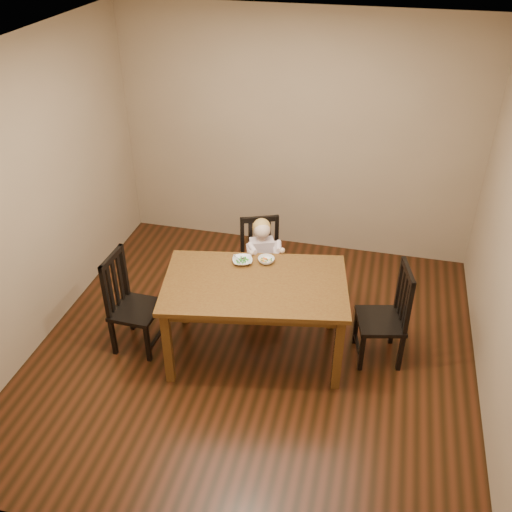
% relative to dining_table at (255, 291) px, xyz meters
% --- Properties ---
extents(room, '(4.01, 4.01, 2.71)m').
position_rel_dining_table_xyz_m(room, '(-0.01, 0.01, 0.65)').
color(room, '#411C0D').
rests_on(room, ground).
extents(dining_table, '(1.72, 1.22, 0.79)m').
position_rel_dining_table_xyz_m(dining_table, '(0.00, 0.00, 0.00)').
color(dining_table, '#492911').
rests_on(dining_table, room).
extents(chair_child, '(0.52, 0.51, 0.93)m').
position_rel_dining_table_xyz_m(chair_child, '(-0.13, 0.78, -0.25)').
color(chair_child, black).
rests_on(chair_child, room).
extents(chair_left, '(0.41, 0.43, 0.97)m').
position_rel_dining_table_xyz_m(chair_left, '(-1.13, -0.15, -0.23)').
color(chair_left, black).
rests_on(chair_left, room).
extents(chair_right, '(0.48, 0.50, 0.97)m').
position_rel_dining_table_xyz_m(chair_right, '(1.14, 0.22, -0.23)').
color(chair_right, black).
rests_on(chair_right, room).
extents(toddler, '(0.43, 0.47, 0.53)m').
position_rel_dining_table_xyz_m(toddler, '(-0.11, 0.73, -0.11)').
color(toddler, silver).
rests_on(toddler, chair_child).
extents(bowl_peas, '(0.23, 0.23, 0.04)m').
position_rel_dining_table_xyz_m(bowl_peas, '(-0.18, 0.27, 0.11)').
color(bowl_peas, white).
rests_on(bowl_peas, dining_table).
extents(bowl_veg, '(0.18, 0.18, 0.05)m').
position_rel_dining_table_xyz_m(bowl_veg, '(0.02, 0.33, 0.12)').
color(bowl_veg, white).
rests_on(bowl_veg, dining_table).
extents(fork, '(0.11, 0.09, 0.05)m').
position_rel_dining_table_xyz_m(fork, '(-0.22, 0.24, 0.14)').
color(fork, silver).
rests_on(fork, bowl_peas).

